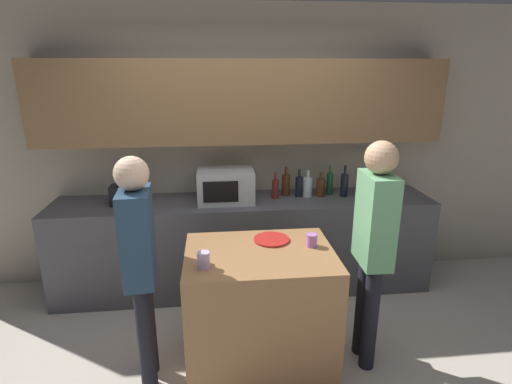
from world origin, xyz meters
The scene contains 18 objects.
back_wall centered at (0.00, 1.66, 1.54)m, with size 6.40×0.40×2.70m.
back_counter centered at (0.00, 1.39, 0.46)m, with size 3.60×0.62×0.92m.
kitchen_island centered at (0.02, 0.27, 0.46)m, with size 1.02×0.74×0.93m.
microwave centered at (-0.17, 1.39, 1.07)m, with size 0.52×0.39×0.30m.
toaster centered at (-1.09, 1.40, 1.01)m, with size 0.26×0.16×0.18m.
potted_plant centered at (1.24, 1.40, 1.12)m, with size 0.14×0.14×0.40m.
bottle_0 centered at (0.30, 1.41, 1.02)m, with size 0.06×0.06×0.26m.
bottle_1 centered at (0.42, 1.50, 1.03)m, with size 0.08×0.08×0.29m.
bottle_2 centered at (0.54, 1.45, 1.02)m, with size 0.07×0.07×0.27m.
bottle_3 centered at (0.62, 1.44, 1.02)m, with size 0.09×0.09×0.26m.
bottle_4 centered at (0.75, 1.44, 1.01)m, with size 0.08×0.08×0.24m.
bottle_5 centered at (0.86, 1.49, 1.03)m, with size 0.06×0.06×0.30m.
bottle_6 centered at (0.98, 1.41, 1.04)m, with size 0.07×0.07×0.31m.
plate_on_island centered at (0.13, 0.44, 0.93)m, with size 0.26×0.26×0.01m.
cup_0 centered at (-0.35, 0.08, 0.98)m, with size 0.08×0.08×0.11m.
cup_1 centered at (0.39, 0.32, 0.97)m, with size 0.08×0.08×0.09m.
person_left centered at (0.81, 0.24, 1.00)m, with size 0.22×0.35×1.68m.
person_center centered at (-0.77, 0.21, 0.96)m, with size 0.21×0.35×1.62m.
Camera 1 is at (-0.26, -2.19, 2.14)m, focal length 28.00 mm.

